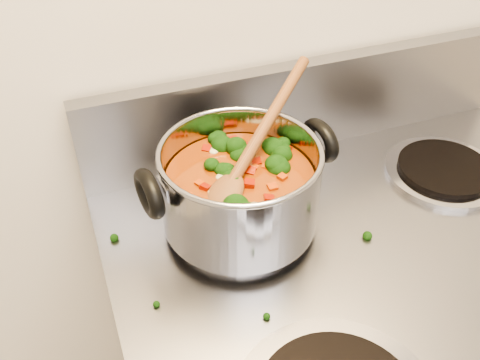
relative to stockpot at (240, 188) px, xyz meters
name	(u,v)px	position (x,y,z in m)	size (l,w,h in m)	color
stockpot	(240,188)	(0.00, 0.00, 0.00)	(0.29, 0.22, 0.14)	#95959D
wooden_spoon	(247,156)	(0.02, 0.01, 0.04)	(0.25, 0.22, 0.11)	brown
cooktop_crumbs	(340,224)	(0.14, -0.05, -0.07)	(0.09, 0.26, 0.01)	black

